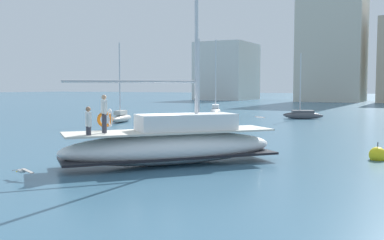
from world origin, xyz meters
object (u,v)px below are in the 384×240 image
Objects in this scene: main_sailboat at (172,143)px; seagull at (22,171)px; moored_sloop_far at (199,121)px; moored_catamaran at (121,117)px; moored_cutter_right at (215,110)px; moored_sloop_near at (303,114)px; mooring_buoy at (378,155)px.

seagull is at bearing -120.75° from main_sailboat.
moored_sloop_far is 0.97× the size of moored_catamaran.
main_sailboat is 33.39m from moored_cutter_right.
moored_sloop_near is 10.52m from moored_cutter_right.
main_sailboat is at bearing -146.15° from mooring_buoy.
mooring_buoy is (19.99, -25.84, -0.36)m from moored_cutter_right.
main_sailboat is at bearing -67.24° from moored_sloop_far.
moored_catamaran is (-8.89, 1.32, 0.01)m from moored_sloop_far.
seagull is at bearing -80.60° from moored_sloop_far.
moored_catamaran is at bearing 171.55° from moored_sloop_far.
moored_sloop_far is 7.35× the size of mooring_buoy.
main_sailboat is 1.85× the size of moored_sloop_far.
seagull is (12.46, -22.84, -0.19)m from moored_catamaran.
seagull is at bearing -92.52° from moored_sloop_near.
main_sailboat reaches higher than moored_cutter_right.
moored_sloop_far reaches higher than mooring_buoy.
moored_sloop_near is at bearing 110.83° from mooring_buoy.
seagull is (3.56, -21.51, -0.18)m from moored_sloop_far.
moored_sloop_near is at bearing -4.68° from moored_cutter_right.
moored_sloop_far is (-6.77, 16.13, -0.40)m from main_sailboat.
moored_cutter_right is at bearing 109.64° from moored_sloop_far.
moored_sloop_far is 8.99m from moored_catamaran.
seagull is 1.08× the size of mooring_buoy.
moored_cutter_right reaches higher than moored_sloop_near.
moored_sloop_far is at bearing 112.76° from main_sailboat.
mooring_buoy is at bearing 33.85° from main_sailboat.
seagull is at bearing -136.08° from mooring_buoy.
moored_sloop_near is 6.47× the size of seagull.
moored_sloop_near is 6.97× the size of mooring_buoy.
moored_sloop_far is (-5.13, -14.13, -0.01)m from moored_sloop_near.
main_sailboat is at bearing 59.25° from seagull.
moored_cutter_right is at bearing 111.27° from main_sailboat.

